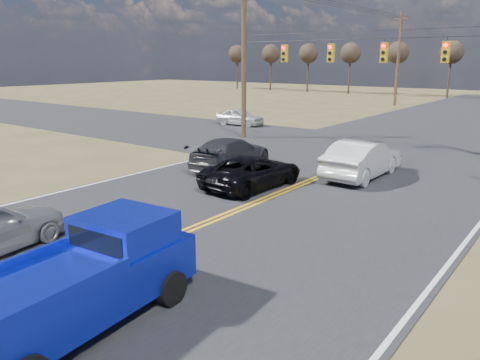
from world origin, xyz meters
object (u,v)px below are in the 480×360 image
Objects in this scene: dgrey_car_queue at (231,153)px; black_suv at (253,172)px; pickup_truck at (81,281)px; white_car_queue at (362,159)px; cross_car_west at (240,117)px.

black_suv is at bearing 135.82° from dgrey_car_queue.
white_car_queue is (-0.54, 14.28, -0.12)m from pickup_truck.
cross_car_west reaches higher than black_suv.
pickup_truck reaches higher than white_car_queue.
black_suv is (-3.34, 10.11, -0.29)m from pickup_truck.
pickup_truck is 1.14× the size of black_suv.
cross_car_west is (-11.44, 14.10, 0.01)m from black_suv.
dgrey_car_queue is (-6.14, 12.23, -0.21)m from pickup_truck.
cross_car_west is at bearing -47.60° from black_suv.
cross_car_west is at bearing 115.91° from pickup_truck.
white_car_queue is 5.97m from dgrey_car_queue.
dgrey_car_queue is 14.77m from cross_car_west.
pickup_truck is 13.69m from dgrey_car_queue.
white_car_queue is 1.29× the size of cross_car_west.
dgrey_car_queue reaches higher than cross_car_west.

